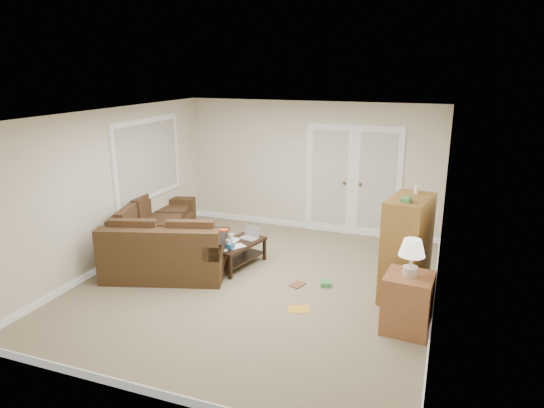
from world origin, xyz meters
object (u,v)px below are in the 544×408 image
at_px(sectional_sofa, 160,240).
at_px(tv_armoire, 407,248).
at_px(coffee_table, 238,253).
at_px(side_cabinet, 408,298).

relative_size(sectional_sofa, tv_armoire, 1.88).
height_order(coffee_table, tv_armoire, tv_armoire).
height_order(coffee_table, side_cabinet, side_cabinet).
distance_m(sectional_sofa, tv_armoire, 3.97).
bearing_deg(sectional_sofa, tv_armoire, -17.17).
distance_m(coffee_table, side_cabinet, 2.95).
xyz_separation_m(coffee_table, tv_armoire, (2.61, -0.19, 0.51)).
bearing_deg(tv_armoire, sectional_sofa, -169.68).
xyz_separation_m(tv_armoire, side_cabinet, (0.12, -0.90, -0.30)).
distance_m(coffee_table, tv_armoire, 2.67).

